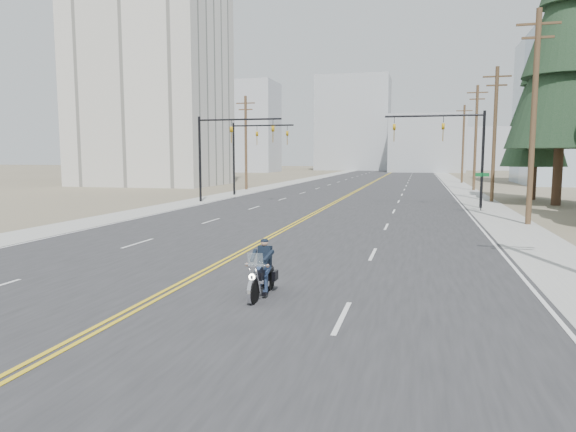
# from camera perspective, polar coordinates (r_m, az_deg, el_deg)

# --- Properties ---
(ground_plane) EXTENTS (400.00, 400.00, 0.00)m
(ground_plane) POSITION_cam_1_polar(r_m,az_deg,el_deg) (10.64, -26.46, -14.55)
(ground_plane) COLOR #776D56
(ground_plane) RESTS_ON ground
(road) EXTENTS (20.00, 200.00, 0.01)m
(road) POSITION_cam_1_polar(r_m,az_deg,el_deg) (77.81, 9.50, 3.76)
(road) COLOR #303033
(road) RESTS_ON ground
(sidewalk_left) EXTENTS (3.00, 200.00, 0.01)m
(sidewalk_left) POSITION_cam_1_polar(r_m,az_deg,el_deg) (79.62, 1.21, 3.91)
(sidewalk_left) COLOR #A5A5A0
(sidewalk_left) RESTS_ON ground
(sidewalk_right) EXTENTS (3.00, 200.00, 0.01)m
(sidewalk_right) POSITION_cam_1_polar(r_m,az_deg,el_deg) (77.68, 18.00, 3.52)
(sidewalk_right) COLOR #A5A5A0
(sidewalk_right) RESTS_ON ground
(traffic_mast_left) EXTENTS (7.10, 0.26, 7.00)m
(traffic_mast_left) POSITION_cam_1_polar(r_m,az_deg,el_deg) (42.43, -7.29, 8.18)
(traffic_mast_left) COLOR black
(traffic_mast_left) RESTS_ON ground
(traffic_mast_right) EXTENTS (7.10, 0.26, 7.00)m
(traffic_mast_right) POSITION_cam_1_polar(r_m,az_deg,el_deg) (39.52, 17.95, 8.04)
(traffic_mast_right) COLOR black
(traffic_mast_right) RESTS_ON ground
(traffic_mast_far) EXTENTS (6.10, 0.26, 7.00)m
(traffic_mast_far) POSITION_cam_1_polar(r_m,az_deg,el_deg) (50.06, -4.24, 7.89)
(traffic_mast_far) COLOR black
(traffic_mast_far) RESTS_ON ground
(street_sign) EXTENTS (0.90, 0.06, 2.62)m
(street_sign) POSITION_cam_1_polar(r_m,az_deg,el_deg) (37.71, 20.74, 3.25)
(street_sign) COLOR black
(street_sign) RESTS_ON ground
(utility_pole_b) EXTENTS (2.20, 0.30, 11.50)m
(utility_pole_b) POSITION_cam_1_polar(r_m,az_deg,el_deg) (31.08, 25.64, 10.13)
(utility_pole_b) COLOR brown
(utility_pole_b) RESTS_ON ground
(utility_pole_c) EXTENTS (2.20, 0.30, 11.00)m
(utility_pole_c) POSITION_cam_1_polar(r_m,az_deg,el_deg) (45.85, 21.98, 8.63)
(utility_pole_c) COLOR brown
(utility_pole_c) RESTS_ON ground
(utility_pole_d) EXTENTS (2.20, 0.30, 11.50)m
(utility_pole_d) POSITION_cam_1_polar(r_m,az_deg,el_deg) (60.76, 20.14, 8.32)
(utility_pole_d) COLOR brown
(utility_pole_d) RESTS_ON ground
(utility_pole_e) EXTENTS (2.20, 0.30, 11.00)m
(utility_pole_e) POSITION_cam_1_polar(r_m,az_deg,el_deg) (77.68, 18.89, 7.72)
(utility_pole_e) COLOR brown
(utility_pole_e) RESTS_ON ground
(utility_pole_left) EXTENTS (2.20, 0.30, 10.50)m
(utility_pole_left) POSITION_cam_1_polar(r_m,az_deg,el_deg) (58.67, -4.70, 8.28)
(utility_pole_left) COLOR brown
(utility_pole_left) RESTS_ON ground
(apartment_block) EXTENTS (18.00, 14.00, 30.00)m
(apartment_block) POSITION_cam_1_polar(r_m,az_deg,el_deg) (72.29, -14.99, 15.34)
(apartment_block) COLOR silver
(apartment_block) RESTS_ON ground
(haze_bldg_a) EXTENTS (14.00, 12.00, 22.00)m
(haze_bldg_a) POSITION_cam_1_polar(r_m,az_deg,el_deg) (129.53, -4.45, 9.78)
(haze_bldg_a) COLOR #B7BCC6
(haze_bldg_a) RESTS_ON ground
(haze_bldg_b) EXTENTS (18.00, 14.00, 14.00)m
(haze_bldg_b) POSITION_cam_1_polar(r_m,az_deg,el_deg) (132.48, 15.12, 7.78)
(haze_bldg_b) COLOR #ADB2B7
(haze_bldg_b) RESTS_ON ground
(haze_bldg_d) EXTENTS (20.00, 15.00, 26.00)m
(haze_bldg_d) POSITION_cam_1_polar(r_m,az_deg,el_deg) (148.90, 7.29, 10.10)
(haze_bldg_d) COLOR #ADB2B7
(haze_bldg_d) RESTS_ON ground
(haze_bldg_e) EXTENTS (14.00, 14.00, 12.00)m
(haze_bldg_e) POSITION_cam_1_polar(r_m,az_deg,el_deg) (158.52, 21.21, 6.96)
(haze_bldg_e) COLOR #B7BCC6
(haze_bldg_e) RESTS_ON ground
(haze_bldg_f) EXTENTS (12.00, 12.00, 16.00)m
(haze_bldg_f) POSITION_cam_1_polar(r_m,az_deg,el_deg) (148.71, -8.08, 8.17)
(haze_bldg_f) COLOR #ADB2B7
(haze_bldg_f) RESTS_ON ground
(motorcyclist) EXTENTS (0.86, 1.98, 1.54)m
(motorcyclist) POSITION_cam_1_polar(r_m,az_deg,el_deg) (13.67, -2.95, -5.86)
(motorcyclist) COLOR black
(motorcyclist) RESTS_ON ground
(conifer_tall) EXTENTS (7.84, 7.84, 21.79)m
(conifer_tall) POSITION_cam_1_polar(r_m,az_deg,el_deg) (45.33, 28.47, 17.00)
(conifer_tall) COLOR #382619
(conifer_tall) RESTS_ON ground
(conifer_far) EXTENTS (5.39, 5.39, 14.44)m
(conifer_far) POSITION_cam_1_polar(r_m,az_deg,el_deg) (49.74, 25.87, 11.20)
(conifer_far) COLOR #382619
(conifer_far) RESTS_ON ground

